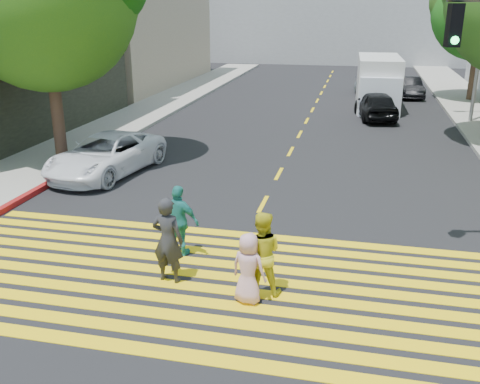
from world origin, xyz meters
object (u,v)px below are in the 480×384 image
(pedestrian_child, at_px, (248,268))
(pedestrian_man, at_px, (168,240))
(white_sedan, at_px, (106,155))
(pedestrian_extra, at_px, (179,221))
(dark_car_near, at_px, (376,105))
(white_van, at_px, (378,84))
(pedestrian_woman, at_px, (261,254))
(silver_car, at_px, (372,81))
(dark_car_parked, at_px, (409,87))

(pedestrian_child, bearing_deg, pedestrian_man, 1.08)
(pedestrian_man, relative_size, white_sedan, 0.38)
(pedestrian_extra, bearing_deg, dark_car_near, -94.13)
(pedestrian_extra, distance_m, white_sedan, 6.96)
(pedestrian_man, bearing_deg, white_van, -94.92)
(pedestrian_man, relative_size, pedestrian_woman, 1.07)
(pedestrian_woman, bearing_deg, dark_car_near, -104.71)
(pedestrian_man, bearing_deg, pedestrian_woman, -175.20)
(pedestrian_extra, xyz_separation_m, silver_car, (4.43, 26.35, -0.20))
(pedestrian_man, relative_size, pedestrian_child, 1.29)
(pedestrian_man, xyz_separation_m, pedestrian_extra, (-0.17, 1.22, -0.09))
(dark_car_near, relative_size, white_van, 0.70)
(pedestrian_woman, height_order, white_van, white_van)
(white_sedan, bearing_deg, pedestrian_extra, -40.92)
(pedestrian_man, bearing_deg, pedestrian_child, 172.78)
(pedestrian_woman, xyz_separation_m, pedestrian_child, (-0.17, -0.37, -0.15))
(pedestrian_man, height_order, white_van, white_van)
(pedestrian_child, distance_m, dark_car_near, 18.71)
(silver_car, bearing_deg, white_sedan, 76.92)
(pedestrian_child, relative_size, dark_car_parked, 0.38)
(dark_car_near, distance_m, silver_car, 9.49)
(pedestrian_extra, height_order, dark_car_parked, pedestrian_extra)
(white_sedan, bearing_deg, pedestrian_man, -45.47)
(white_sedan, relative_size, dark_car_near, 1.17)
(pedestrian_man, distance_m, pedestrian_extra, 1.23)
(pedestrian_man, height_order, pedestrian_extra, pedestrian_man)
(pedestrian_man, height_order, dark_car_parked, pedestrian_man)
(pedestrian_child, bearing_deg, pedestrian_extra, -25.28)
(pedestrian_child, xyz_separation_m, pedestrian_extra, (-1.94, 1.66, 0.12))
(pedestrian_woman, bearing_deg, dark_car_parked, -107.12)
(white_sedan, bearing_deg, pedestrian_child, -38.26)
(pedestrian_woman, distance_m, pedestrian_extra, 2.48)
(pedestrian_woman, bearing_deg, white_van, -103.88)
(pedestrian_man, distance_m, pedestrian_child, 1.83)
(pedestrian_woman, relative_size, dark_car_parked, 0.46)
(pedestrian_extra, relative_size, white_sedan, 0.35)
(dark_car_near, bearing_deg, pedestrian_extra, 65.14)
(dark_car_near, height_order, dark_car_parked, dark_car_near)
(white_sedan, height_order, silver_car, white_sedan)
(pedestrian_extra, bearing_deg, pedestrian_man, 109.18)
(pedestrian_child, relative_size, white_sedan, 0.30)
(pedestrian_woman, bearing_deg, white_sedan, -52.58)
(white_sedan, distance_m, silver_car, 22.77)
(pedestrian_man, xyz_separation_m, dark_car_parked, (6.46, 25.44, -0.30))
(pedestrian_woman, distance_m, dark_car_parked, 25.92)
(pedestrian_child, distance_m, pedestrian_extra, 2.56)
(pedestrian_woman, height_order, silver_car, pedestrian_woman)
(silver_car, bearing_deg, white_van, 101.93)
(pedestrian_child, relative_size, dark_car_near, 0.34)
(dark_car_parked, distance_m, white_van, 4.71)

